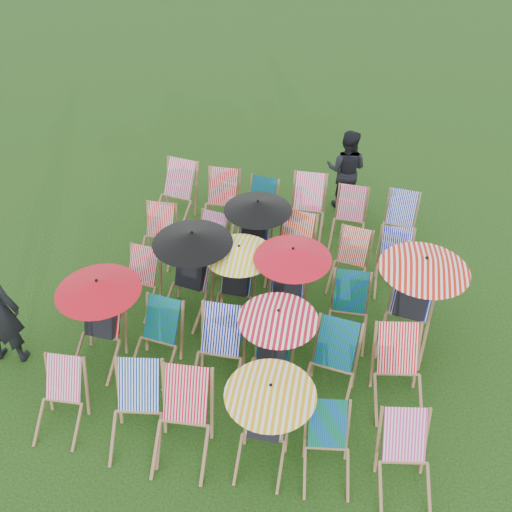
% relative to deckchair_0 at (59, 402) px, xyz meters
% --- Properties ---
extents(ground, '(100.00, 100.00, 0.00)m').
position_rel_deckchair_0_xyz_m(ground, '(2.09, 2.19, -0.42)').
color(ground, black).
rests_on(ground, ground).
extents(deckchair_0, '(0.58, 0.79, 0.84)m').
position_rel_deckchair_0_xyz_m(deckchair_0, '(0.00, 0.00, 0.00)').
color(deckchair_0, '#8D6542').
rests_on(deckchair_0, ground).
extents(deckchair_1, '(0.73, 0.94, 0.95)m').
position_rel_deckchair_0_xyz_m(deckchair_1, '(1.00, -0.02, 0.06)').
color(deckchair_1, '#8D6542').
rests_on(deckchair_1, ground).
extents(deckchair_2, '(0.69, 0.94, 0.99)m').
position_rel_deckchair_0_xyz_m(deckchair_2, '(1.58, -0.08, 0.08)').
color(deckchair_2, '#8D6542').
rests_on(deckchair_2, ground).
extents(deckchair_3, '(1.02, 1.06, 1.21)m').
position_rel_deckchair_0_xyz_m(deckchair_3, '(2.54, -0.01, 0.22)').
color(deckchair_3, '#8D6542').
rests_on(deckchair_3, ground).
extents(deckchair_4, '(0.64, 0.82, 0.83)m').
position_rel_deckchair_0_xyz_m(deckchair_4, '(3.26, -0.07, -0.00)').
color(deckchair_4, '#8D6542').
rests_on(deckchair_4, ground).
extents(deckchair_5, '(0.71, 0.91, 0.90)m').
position_rel_deckchair_0_xyz_m(deckchair_5, '(4.13, -0.11, 0.03)').
color(deckchair_5, '#8D6542').
rests_on(deckchair_5, ground).
extents(deckchair_6, '(1.11, 1.17, 1.32)m').
position_rel_deckchair_0_xyz_m(deckchair_6, '(0.08, 1.14, 0.28)').
color(deckchair_6, '#8D6542').
rests_on(deckchair_6, ground).
extents(deckchair_7, '(0.71, 0.91, 0.90)m').
position_rel_deckchair_0_xyz_m(deckchair_7, '(0.85, 1.13, 0.03)').
color(deckchair_7, '#8D6542').
rests_on(deckchair_7, ground).
extents(deckchair_8, '(0.67, 0.92, 0.99)m').
position_rel_deckchair_0_xyz_m(deckchair_8, '(1.74, 1.02, 0.07)').
color(deckchair_8, '#8D6542').
rests_on(deckchair_8, ground).
extents(deckchair_9, '(1.02, 1.07, 1.21)m').
position_rel_deckchair_0_xyz_m(deckchair_9, '(2.44, 1.15, 0.22)').
color(deckchair_9, '#8D6542').
rests_on(deckchair_9, ground).
extents(deckchair_10, '(0.77, 0.97, 0.96)m').
position_rel_deckchair_0_xyz_m(deckchair_10, '(3.21, 1.07, 0.06)').
color(deckchair_10, '#8D6542').
rests_on(deckchair_10, ground).
extents(deckchair_11, '(0.77, 0.98, 0.97)m').
position_rel_deckchair_0_xyz_m(deckchair_11, '(4.06, 1.12, 0.07)').
color(deckchair_11, '#8D6542').
rests_on(deckchair_11, ground).
extents(deckchair_12, '(0.66, 0.84, 0.85)m').
position_rel_deckchair_0_xyz_m(deckchair_12, '(0.21, 2.25, 0.00)').
color(deckchair_12, '#8D6542').
rests_on(deckchair_12, ground).
extents(deckchair_13, '(1.16, 1.24, 1.37)m').
position_rel_deckchair_0_xyz_m(deckchair_13, '(1.01, 2.31, 0.30)').
color(deckchair_13, '#8D6542').
rests_on(deckchair_13, ground).
extents(deckchair_14, '(1.02, 1.07, 1.21)m').
position_rel_deckchair_0_xyz_m(deckchair_14, '(1.70, 2.33, 0.22)').
color(deckchair_14, '#8D6542').
rests_on(deckchair_14, ground).
extents(deckchair_15, '(1.10, 1.17, 1.30)m').
position_rel_deckchair_0_xyz_m(deckchair_15, '(2.48, 2.27, 0.27)').
color(deckchair_15, '#8D6542').
rests_on(deckchair_15, ground).
extents(deckchair_16, '(0.59, 0.82, 0.89)m').
position_rel_deckchair_0_xyz_m(deckchair_16, '(3.37, 2.17, 0.02)').
color(deckchair_16, '#8D6542').
rests_on(deckchair_16, ground).
extents(deckchair_17, '(1.21, 1.29, 1.43)m').
position_rel_deckchair_0_xyz_m(deckchair_17, '(4.22, 2.23, 0.34)').
color(deckchair_17, '#8D6542').
rests_on(deckchair_17, ground).
extents(deckchair_18, '(0.57, 0.80, 0.86)m').
position_rel_deckchair_0_xyz_m(deckchair_18, '(0.13, 3.43, 0.01)').
color(deckchair_18, '#8D6542').
rests_on(deckchair_18, ground).
extents(deckchair_19, '(0.68, 0.85, 0.83)m').
position_rel_deckchair_0_xyz_m(deckchair_19, '(1.01, 3.37, -0.01)').
color(deckchair_19, '#8D6542').
rests_on(deckchair_19, ground).
extents(deckchair_20, '(1.07, 1.12, 1.27)m').
position_rel_deckchair_0_xyz_m(deckchair_20, '(1.78, 3.41, 0.25)').
color(deckchair_20, '#8D6542').
rests_on(deckchair_20, ground).
extents(deckchair_21, '(0.73, 0.95, 0.97)m').
position_rel_deckchair_0_xyz_m(deckchair_21, '(2.42, 3.36, 0.06)').
color(deckchair_21, '#8D6542').
rests_on(deckchair_21, ground).
extents(deckchair_22, '(0.70, 0.87, 0.85)m').
position_rel_deckchair_0_xyz_m(deckchair_22, '(3.33, 3.31, 0.00)').
color(deckchair_22, '#8D6542').
rests_on(deckchair_22, ground).
extents(deckchair_23, '(0.59, 0.82, 0.88)m').
position_rel_deckchair_0_xyz_m(deckchair_23, '(4.03, 3.38, 0.02)').
color(deckchair_23, '#8D6542').
rests_on(deckchair_23, ground).
extents(deckchair_24, '(0.84, 1.04, 1.02)m').
position_rel_deckchair_0_xyz_m(deckchair_24, '(0.08, 4.57, 0.09)').
color(deckchair_24, '#8D6542').
rests_on(deckchair_24, ground).
extents(deckchair_25, '(0.65, 0.90, 0.96)m').
position_rel_deckchair_0_xyz_m(deckchair_25, '(0.96, 4.51, 0.06)').
color(deckchair_25, '#8D6542').
rests_on(deckchair_25, ground).
extents(deckchair_26, '(0.71, 0.89, 0.87)m').
position_rel_deckchair_0_xyz_m(deckchair_26, '(1.64, 4.52, 0.02)').
color(deckchair_26, '#8D6542').
rests_on(deckchair_26, ground).
extents(deckchair_27, '(0.65, 0.91, 0.97)m').
position_rel_deckchair_0_xyz_m(deckchair_27, '(2.51, 4.60, 0.07)').
color(deckchair_27, '#8D6542').
rests_on(deckchair_27, ground).
extents(deckchair_28, '(0.65, 0.86, 0.89)m').
position_rel_deckchair_0_xyz_m(deckchair_28, '(3.26, 4.49, 0.02)').
color(deckchair_28, '#8D6542').
rests_on(deckchair_28, ground).
extents(deckchair_29, '(0.68, 0.87, 0.88)m').
position_rel_deckchair_0_xyz_m(deckchair_29, '(4.11, 4.51, 0.02)').
color(deckchair_29, '#8D6542').
rests_on(deckchair_29, ground).
extents(person_rear, '(0.84, 0.70, 1.56)m').
position_rel_deckchair_0_xyz_m(person_rear, '(3.11, 5.56, 0.36)').
color(person_rear, black).
rests_on(person_rear, ground).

